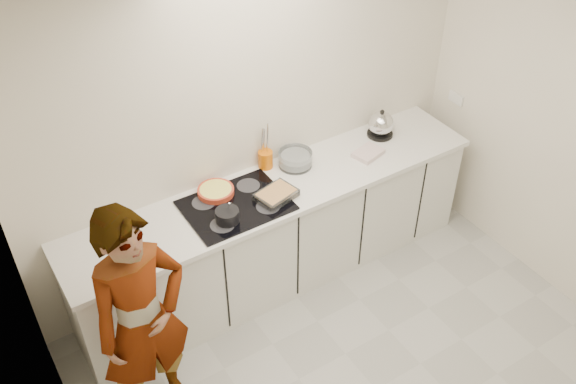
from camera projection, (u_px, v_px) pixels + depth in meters
ceiling at (428, 37)px, 2.76m from camera, size 3.60×3.20×0.00m
wall_back at (253, 122)px, 4.63m from camera, size 3.60×0.00×2.60m
base_cabinets at (278, 236)px, 4.96m from camera, size 3.20×0.58×0.87m
countertop at (277, 190)px, 4.67m from camera, size 3.24×0.64×0.04m
hob at (236, 205)px, 4.50m from camera, size 0.72×0.54×0.01m
tart_dish at (216, 191)px, 4.57m from camera, size 0.32×0.32×0.04m
saucepan at (227, 216)px, 4.33m from camera, size 0.20×0.20×0.15m
baking_dish at (276, 194)px, 4.53m from camera, size 0.32×0.26×0.05m
mixing_bowl at (295, 159)px, 4.84m from camera, size 0.34×0.34×0.12m
tea_towel at (368, 153)px, 4.97m from camera, size 0.26×0.22×0.04m
kettle at (381, 125)px, 5.13m from camera, size 0.26×0.26×0.24m
utensil_crock at (266, 159)px, 4.82m from camera, size 0.13×0.13×0.14m
cook at (143, 321)px, 3.79m from camera, size 0.66×0.49×1.68m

